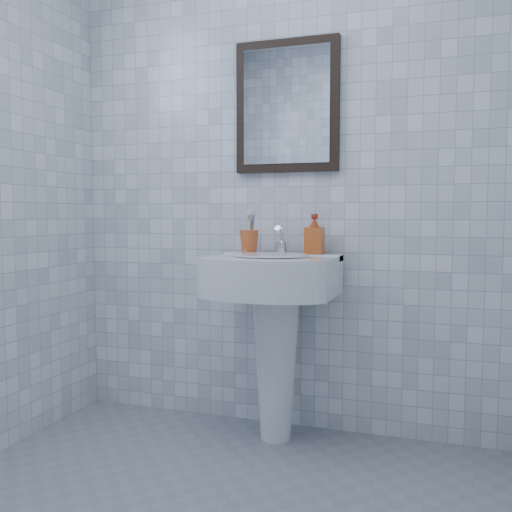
% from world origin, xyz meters
% --- Properties ---
extents(wall_back, '(2.20, 0.02, 2.50)m').
position_xyz_m(wall_back, '(0.00, 1.20, 1.25)').
color(wall_back, white).
rests_on(wall_back, ground).
extents(washbasin, '(0.56, 0.41, 0.86)m').
position_xyz_m(washbasin, '(-0.00, 0.99, 0.58)').
color(washbasin, white).
rests_on(washbasin, ground).
extents(faucet, '(0.05, 0.12, 0.13)m').
position_xyz_m(faucet, '(-0.00, 1.09, 0.91)').
color(faucet, silver).
rests_on(faucet, washbasin).
extents(toothbrush_cup, '(0.10, 0.10, 0.11)m').
position_xyz_m(toothbrush_cup, '(-0.16, 1.09, 0.91)').
color(toothbrush_cup, '#CF5722').
rests_on(toothbrush_cup, washbasin).
extents(soap_dispenser, '(0.08, 0.08, 0.18)m').
position_xyz_m(soap_dispenser, '(0.15, 1.11, 0.95)').
color(soap_dispenser, '#C44613').
rests_on(soap_dispenser, washbasin).
extents(wall_mirror, '(0.50, 0.04, 0.62)m').
position_xyz_m(wall_mirror, '(-0.00, 1.18, 1.55)').
color(wall_mirror, black).
rests_on(wall_mirror, wall_back).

